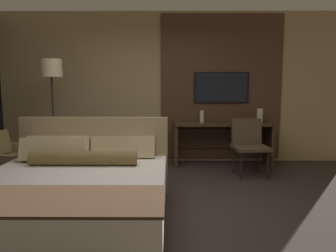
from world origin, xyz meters
name	(u,v)px	position (x,y,z in m)	size (l,w,h in m)	color
ground_plane	(152,212)	(0.00, 0.00, 0.00)	(16.00, 16.00, 0.00)	#332823
wall_back_tv_panel	(167,88)	(0.15, 2.59, 1.40)	(7.20, 0.09, 2.80)	tan
bed	(74,194)	(-0.82, -0.29, 0.32)	(1.96, 2.14, 1.04)	#33281E
desk	(222,136)	(1.16, 2.29, 0.52)	(1.76, 0.57, 0.78)	#422D1E
tv	(221,88)	(1.16, 2.52, 1.40)	(1.02, 0.04, 0.57)	black
desk_chair	(249,142)	(1.48, 1.61, 0.55)	(0.58, 0.58, 0.91)	#4C3D2D
armchair_by_window	(9,168)	(-2.16, 1.04, 0.26)	(1.03, 1.05, 0.78)	olive
floor_lamp	(52,78)	(-1.68, 1.62, 1.57)	(0.34, 0.34, 1.86)	#282623
vase_tall	(260,116)	(1.83, 2.28, 0.90)	(0.11, 0.11, 0.26)	silver
vase_short	(202,116)	(0.79, 2.31, 0.88)	(0.07, 0.07, 0.22)	silver
book	(244,122)	(1.55, 2.30, 0.79)	(0.22, 0.15, 0.03)	maroon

